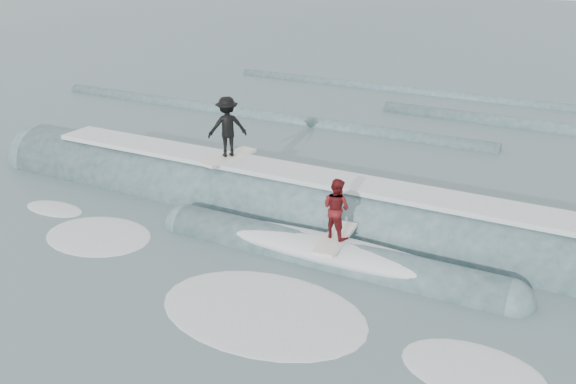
% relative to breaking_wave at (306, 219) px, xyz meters
% --- Properties ---
extents(ground, '(160.00, 160.00, 0.00)m').
position_rel_breaking_wave_xyz_m(ground, '(-0.22, -4.89, -0.03)').
color(ground, '#415B5F').
rests_on(ground, ground).
extents(breaking_wave, '(24.01, 4.07, 2.58)m').
position_rel_breaking_wave_xyz_m(breaking_wave, '(0.00, 0.00, 0.00)').
color(breaking_wave, '#345457').
rests_on(breaking_wave, ground).
extents(surfer_black, '(1.33, 2.06, 1.93)m').
position_rel_breaking_wave_xyz_m(surfer_black, '(-2.82, 0.27, 2.27)').
color(surfer_black, silver).
rests_on(surfer_black, ground).
extents(surfer_red, '(0.88, 2.04, 1.65)m').
position_rel_breaking_wave_xyz_m(surfer_red, '(1.78, -1.93, 1.33)').
color(surfer_red, white).
rests_on(surfer_red, ground).
extents(whitewater, '(15.17, 3.93, 0.10)m').
position_rel_breaking_wave_xyz_m(whitewater, '(-0.33, -4.30, -0.03)').
color(whitewater, white).
rests_on(whitewater, ground).
extents(far_swells, '(37.95, 8.65, 0.80)m').
position_rel_breaking_wave_xyz_m(far_swells, '(0.94, 12.76, -0.03)').
color(far_swells, '#345457').
rests_on(far_swells, ground).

